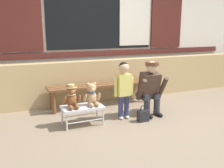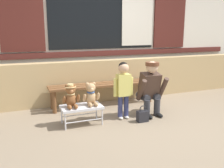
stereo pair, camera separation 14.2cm
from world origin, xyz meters
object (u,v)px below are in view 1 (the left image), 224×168
(wooden_bench_long, at_px, (102,87))
(teddy_bear_with_hat, at_px, (72,97))
(teddy_bear_plain, at_px, (92,95))
(small_display_bench, at_px, (82,108))
(handbag_on_ground, at_px, (143,116))
(child_standing, at_px, (124,84))
(adult_crouching, at_px, (150,88))

(wooden_bench_long, xyz_separation_m, teddy_bear_with_hat, (-0.81, -0.82, 0.10))
(wooden_bench_long, xyz_separation_m, teddy_bear_plain, (-0.49, -0.82, 0.09))
(wooden_bench_long, bearing_deg, small_display_bench, -128.46)
(small_display_bench, relative_size, handbag_on_ground, 2.35)
(wooden_bench_long, bearing_deg, teddy_bear_plain, -120.96)
(teddy_bear_plain, xyz_separation_m, handbag_on_ground, (0.78, -0.26, -0.37))
(child_standing, distance_m, handbag_on_ground, 0.60)
(wooden_bench_long, distance_m, adult_crouching, 1.01)
(wooden_bench_long, relative_size, teddy_bear_with_hat, 5.78)
(child_standing, height_order, handbag_on_ground, child_standing)
(teddy_bear_plain, bearing_deg, wooden_bench_long, 59.04)
(adult_crouching, bearing_deg, wooden_bench_long, 125.62)
(small_display_bench, height_order, adult_crouching, adult_crouching)
(wooden_bench_long, distance_m, teddy_bear_with_hat, 1.15)
(child_standing, bearing_deg, small_display_bench, 179.40)
(small_display_bench, distance_m, child_standing, 0.78)
(wooden_bench_long, distance_m, child_standing, 0.86)
(small_display_bench, relative_size, teddy_bear_with_hat, 1.76)
(teddy_bear_plain, distance_m, handbag_on_ground, 0.90)
(wooden_bench_long, bearing_deg, teddy_bear_with_hat, -134.78)
(wooden_bench_long, relative_size, teddy_bear_plain, 5.78)
(wooden_bench_long, distance_m, teddy_bear_plain, 0.96)
(wooden_bench_long, height_order, adult_crouching, adult_crouching)
(adult_crouching, bearing_deg, child_standing, -178.69)
(wooden_bench_long, relative_size, child_standing, 2.19)
(adult_crouching, distance_m, handbag_on_ground, 0.55)
(teddy_bear_with_hat, distance_m, teddy_bear_plain, 0.32)
(small_display_bench, height_order, handbag_on_ground, small_display_bench)
(teddy_bear_with_hat, bearing_deg, small_display_bench, -0.77)
(child_standing, bearing_deg, adult_crouching, 1.31)
(wooden_bench_long, bearing_deg, adult_crouching, -54.38)
(teddy_bear_plain, bearing_deg, handbag_on_ground, -18.27)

